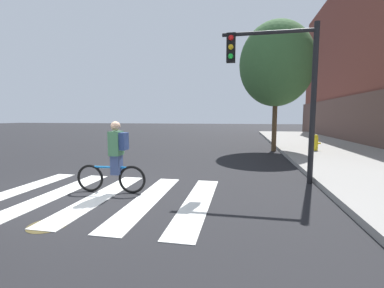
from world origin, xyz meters
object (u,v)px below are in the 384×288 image
at_px(manhole_cover, 48,225).
at_px(cyclist, 115,158).
at_px(traffic_light_near, 281,76).
at_px(fire_hydrant, 316,143).
at_px(street_tree_near, 276,64).

height_order(manhole_cover, cyclist, cyclist).
relative_size(cyclist, traffic_light_near, 0.41).
height_order(cyclist, traffic_light_near, traffic_light_near).
height_order(cyclist, fire_hydrant, cyclist).
bearing_deg(manhole_cover, street_tree_near, 65.13).
relative_size(manhole_cover, street_tree_near, 0.10).
distance_m(manhole_cover, fire_hydrant, 11.95).
height_order(traffic_light_near, street_tree_near, street_tree_near).
bearing_deg(traffic_light_near, cyclist, -155.65).
height_order(fire_hydrant, street_tree_near, street_tree_near).
xyz_separation_m(manhole_cover, cyclist, (0.23, 1.95, 0.84)).
bearing_deg(manhole_cover, cyclist, 83.17).
bearing_deg(manhole_cover, fire_hydrant, 55.75).
height_order(cyclist, street_tree_near, street_tree_near).
bearing_deg(manhole_cover, traffic_light_near, 41.91).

